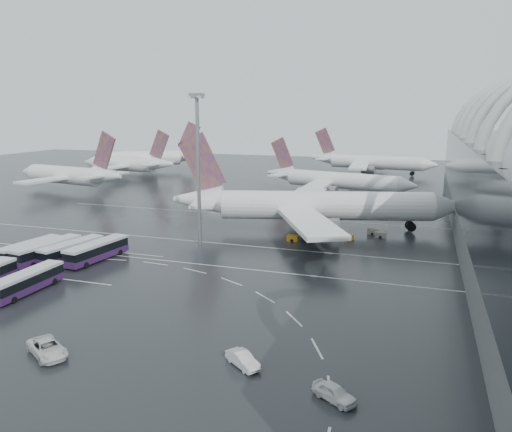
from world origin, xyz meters
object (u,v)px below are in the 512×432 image
(jet_remote_far, at_px, (151,158))
(van_curve_c, at_px, (243,359))
(jet_remote_west, at_px, (70,176))
(bus_row_far_c, at_px, (27,281))
(gse_cart_belly_c, at_px, (293,238))
(jet_remote_mid, at_px, (129,164))
(van_curve_b, at_px, (334,393))
(airliner_gate_b, at_px, (334,180))
(gse_cart_belly_d, at_px, (381,235))
(bus_row_near_d, at_px, (97,250))
(airliner_gate_c, at_px, (369,162))
(floodlight_mast, at_px, (198,152))
(gse_cart_belly_a, at_px, (349,237))
(bus_row_near_a, at_px, (30,249))
(bus_row_near_b, at_px, (47,251))
(van_curve_a, at_px, (47,348))
(gse_cart_belly_b, at_px, (372,232))
(bus_row_near_c, at_px, (72,250))
(airliner_main, at_px, (311,206))

(jet_remote_far, distance_m, van_curve_c, 180.34)
(jet_remote_west, distance_m, bus_row_far_c, 98.56)
(jet_remote_west, xyz_separation_m, gse_cart_belly_c, (85.80, -39.79, -4.57))
(jet_remote_far, relative_size, bus_row_far_c, 3.62)
(jet_remote_mid, distance_m, gse_cart_belly_c, 118.56)
(jet_remote_far, height_order, van_curve_b, jet_remote_far)
(airliner_gate_b, height_order, gse_cart_belly_d, airliner_gate_b)
(jet_remote_far, height_order, bus_row_near_d, jet_remote_far)
(airliner_gate_c, distance_m, floodlight_mast, 129.77)
(bus_row_near_d, xyz_separation_m, van_curve_c, (37.37, -27.10, -1.07))
(gse_cart_belly_d, bearing_deg, jet_remote_far, 139.59)
(gse_cart_belly_a, bearing_deg, bus_row_near_d, -144.04)
(airliner_gate_b, xyz_separation_m, gse_cart_belly_c, (2.11, -61.29, -3.79))
(bus_row_near_a, relative_size, bus_row_near_b, 0.92)
(airliner_gate_c, relative_size, jet_remote_mid, 1.22)
(jet_remote_west, xyz_separation_m, gse_cart_belly_d, (102.63, -31.36, -4.56))
(bus_row_near_d, height_order, van_curve_a, bus_row_near_d)
(floodlight_mast, distance_m, gse_cart_belly_c, 25.88)
(bus_row_near_b, xyz_separation_m, gse_cart_belly_b, (52.83, 37.98, -1.27))
(airliner_gate_b, bearing_deg, airliner_gate_c, 98.45)
(airliner_gate_b, relative_size, van_curve_a, 8.14)
(gse_cart_belly_b, bearing_deg, van_curve_c, -96.49)
(van_curve_a, bearing_deg, van_curve_b, -57.01)
(jet_remote_far, relative_size, gse_cart_belly_b, 22.29)
(bus_row_far_c, height_order, gse_cart_belly_c, bus_row_far_c)
(bus_row_near_a, distance_m, bus_row_far_c, 18.64)
(van_curve_b, relative_size, floodlight_mast, 0.15)
(jet_remote_mid, bearing_deg, airliner_gate_b, 173.79)
(bus_row_near_a, bearing_deg, bus_row_near_c, -68.48)
(jet_remote_far, relative_size, bus_row_near_d, 3.32)
(jet_remote_far, relative_size, van_curve_b, 10.16)
(airliner_gate_c, bearing_deg, floodlight_mast, -90.44)
(bus_row_near_a, xyz_separation_m, gse_cart_belly_a, (52.34, 31.99, -1.14))
(jet_remote_west, height_order, floodlight_mast, floodlight_mast)
(bus_row_near_a, bearing_deg, bus_row_near_b, -83.70)
(airliner_gate_b, height_order, van_curve_a, airliner_gate_b)
(bus_row_near_d, distance_m, gse_cart_belly_d, 56.69)
(van_curve_c, bearing_deg, airliner_main, 42.25)
(van_curve_a, bearing_deg, airliner_gate_c, 25.34)
(bus_row_near_b, distance_m, van_curve_b, 62.25)
(jet_remote_far, bearing_deg, jet_remote_west, 63.76)
(airliner_gate_c, relative_size, bus_row_far_c, 4.25)
(van_curve_a, relative_size, van_curve_b, 1.37)
(airliner_gate_c, relative_size, gse_cart_belly_a, 26.90)
(bus_row_near_b, bearing_deg, bus_row_near_d, -63.25)
(van_curve_c, xyz_separation_m, gse_cart_belly_a, (2.85, 56.28, -0.21))
(van_curve_c, bearing_deg, gse_cart_belly_b, 29.91)
(van_curve_b, distance_m, gse_cart_belly_b, 65.51)
(bus_row_near_b, bearing_deg, airliner_gate_b, -14.05)
(bus_row_near_a, height_order, floodlight_mast, floodlight_mast)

